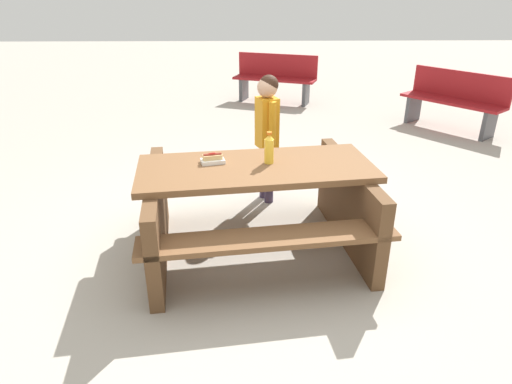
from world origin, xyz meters
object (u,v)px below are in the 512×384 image
(picnic_table, at_px, (256,201))
(park_bench_mid, at_px, (454,99))
(hotdog_tray, at_px, (213,159))
(park_bench_near, at_px, (275,77))
(child_in_coat, at_px, (267,123))
(soda_bottle, at_px, (269,149))

(picnic_table, xyz_separation_m, park_bench_mid, (-3.03, -3.38, 0.00))
(hotdog_tray, relative_size, park_bench_near, 0.13)
(hotdog_tray, bearing_deg, child_in_coat, -117.32)
(park_bench_near, xyz_separation_m, park_bench_mid, (-2.55, 1.80, 0.00))
(hotdog_tray, height_order, park_bench_mid, park_bench_mid)
(picnic_table, xyz_separation_m, park_bench_near, (-0.47, -5.18, 0.00))
(soda_bottle, relative_size, child_in_coat, 0.20)
(picnic_table, bearing_deg, child_in_coat, -97.62)
(park_bench_near, bearing_deg, park_bench_mid, 144.80)
(soda_bottle, xyz_separation_m, child_in_coat, (-0.03, -0.90, -0.06))
(child_in_coat, xyz_separation_m, park_bench_near, (-0.35, -4.22, -0.36))
(child_in_coat, bearing_deg, picnic_table, 82.38)
(soda_bottle, height_order, park_bench_near, soda_bottle)
(picnic_table, height_order, hotdog_tray, hotdog_tray)
(hotdog_tray, relative_size, park_bench_mid, 0.14)
(park_bench_near, bearing_deg, hotdog_tray, 81.03)
(hotdog_tray, xyz_separation_m, park_bench_near, (-0.81, -5.12, -0.33))
(soda_bottle, relative_size, park_bench_mid, 0.18)
(picnic_table, bearing_deg, park_bench_near, -95.22)
(hotdog_tray, distance_m, park_bench_near, 5.19)
(picnic_table, bearing_deg, park_bench_mid, -131.85)
(picnic_table, relative_size, child_in_coat, 1.56)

